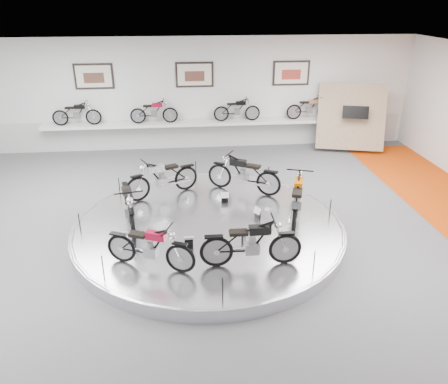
{
  "coord_description": "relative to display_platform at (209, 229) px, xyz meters",
  "views": [
    {
      "loc": [
        -0.57,
        -8.88,
        5.26
      ],
      "look_at": [
        0.4,
        0.6,
        0.96
      ],
      "focal_mm": 35.0,
      "sensor_mm": 36.0,
      "label": 1
    }
  ],
  "objects": [
    {
      "name": "shelf",
      "position": [
        0.0,
        6.4,
        0.85
      ],
      "size": [
        11.0,
        0.55,
        0.1
      ],
      "primitive_type": "cube",
      "color": "silver",
      "rests_on": "wall_back"
    },
    {
      "name": "dado_band",
      "position": [
        0.0,
        6.68,
        0.4
      ],
      "size": [
        15.68,
        0.04,
        1.1
      ],
      "primitive_type": "cube",
      "color": "#BCBCBA",
      "rests_on": "floor"
    },
    {
      "name": "bike_f",
      "position": [
        2.12,
        -0.02,
        0.71
      ],
      "size": [
        1.24,
        2.02,
        1.12
      ],
      "primitive_type": null,
      "rotation": [
        0.0,
        0.0,
        7.53
      ],
      "color": "#C05900",
      "rests_on": "display_platform"
    },
    {
      "name": "bike_b",
      "position": [
        -1.12,
        1.72,
        0.67
      ],
      "size": [
        1.87,
        1.34,
        1.05
      ],
      "primitive_type": null,
      "rotation": [
        0.0,
        0.0,
        3.6
      ],
      "color": "#B8B6BC",
      "rests_on": "display_platform"
    },
    {
      "name": "platform_rim",
      "position": [
        0.0,
        0.0,
        0.12
      ],
      "size": [
        6.4,
        6.4,
        0.1
      ],
      "primitive_type": "torus",
      "color": "#B2B2BA",
      "rests_on": "display_platform"
    },
    {
      "name": "ceiling",
      "position": [
        0.0,
        -0.3,
        3.85
      ],
      "size": [
        16.0,
        16.0,
        0.0
      ],
      "primitive_type": "plane",
      "rotation": [
        3.14,
        0.0,
        0.0
      ],
      "color": "white",
      "rests_on": "wall_back"
    },
    {
      "name": "bike_e",
      "position": [
        0.72,
        -1.85,
        0.66
      ],
      "size": [
        1.75,
        0.65,
        1.02
      ],
      "primitive_type": null,
      "rotation": [
        0.0,
        0.0,
        6.26
      ],
      "color": "black",
      "rests_on": "display_platform"
    },
    {
      "name": "poster_right",
      "position": [
        3.5,
        6.66,
        2.55
      ],
      "size": [
        1.35,
        0.06,
        0.88
      ],
      "primitive_type": "cube",
      "color": "beige",
      "rests_on": "wall_back"
    },
    {
      "name": "bike_a",
      "position": [
        1.09,
        1.75,
        0.68
      ],
      "size": [
        1.88,
        1.43,
        1.06
      ],
      "primitive_type": null,
      "rotation": [
        0.0,
        0.0,
        2.63
      ],
      "color": "black",
      "rests_on": "display_platform"
    },
    {
      "name": "shelf_bike_a",
      "position": [
        -4.2,
        6.4,
        1.27
      ],
      "size": [
        1.22,
        0.43,
        0.73
      ],
      "primitive_type": null,
      "color": "black",
      "rests_on": "shelf"
    },
    {
      "name": "bike_d",
      "position": [
        -1.27,
        -1.72,
        0.62
      ],
      "size": [
        1.7,
        1.15,
        0.95
      ],
      "primitive_type": null,
      "rotation": [
        0.0,
        0.0,
        5.88
      ],
      "color": "maroon",
      "rests_on": "display_platform"
    },
    {
      "name": "display_platform",
      "position": [
        0.0,
        0.0,
        0.0
      ],
      "size": [
        6.4,
        6.4,
        0.3
      ],
      "primitive_type": "cylinder",
      "color": "silver",
      "rests_on": "floor"
    },
    {
      "name": "display_panel",
      "position": [
        5.6,
        5.8,
        1.1
      ],
      "size": [
        2.56,
        1.52,
        2.3
      ],
      "primitive_type": "cube",
      "rotation": [
        -0.35,
        0.0,
        -0.26
      ],
      "color": "tan",
      "rests_on": "floor"
    },
    {
      "name": "shelf_bike_b",
      "position": [
        -1.5,
        6.4,
        1.27
      ],
      "size": [
        1.22,
        0.43,
        0.73
      ],
      "primitive_type": null,
      "color": "maroon",
      "rests_on": "shelf"
    },
    {
      "name": "shelf_bike_d",
      "position": [
        4.2,
        6.4,
        1.27
      ],
      "size": [
        1.22,
        0.43,
        0.73
      ],
      "primitive_type": null,
      "color": "#B8B6BC",
      "rests_on": "shelf"
    },
    {
      "name": "bike_c",
      "position": [
        -1.84,
        0.06,
        0.69
      ],
      "size": [
        0.98,
        1.92,
        1.08
      ],
      "primitive_type": null,
      "rotation": [
        0.0,
        0.0,
        4.9
      ],
      "color": "black",
      "rests_on": "display_platform"
    },
    {
      "name": "shelf_bike_c",
      "position": [
        1.5,
        6.4,
        1.27
      ],
      "size": [
        1.22,
        0.43,
        0.73
      ],
      "primitive_type": null,
      "color": "black",
      "rests_on": "shelf"
    },
    {
      "name": "floor",
      "position": [
        0.0,
        -0.3,
        -0.15
      ],
      "size": [
        16.0,
        16.0,
        0.0
      ],
      "primitive_type": "plane",
      "color": "#4E4E50",
      "rests_on": "ground"
    },
    {
      "name": "wall_back",
      "position": [
        0.0,
        6.7,
        1.85
      ],
      "size": [
        16.0,
        0.0,
        16.0
      ],
      "primitive_type": "plane",
      "rotation": [
        1.57,
        0.0,
        0.0
      ],
      "color": "silver",
      "rests_on": "floor"
    },
    {
      "name": "poster_center",
      "position": [
        0.0,
        6.66,
        2.55
      ],
      "size": [
        1.35,
        0.06,
        0.88
      ],
      "primitive_type": "cube",
      "color": "beige",
      "rests_on": "wall_back"
    },
    {
      "name": "poster_left",
      "position": [
        -3.5,
        6.66,
        2.55
      ],
      "size": [
        1.35,
        0.06,
        0.88
      ],
      "primitive_type": "cube",
      "color": "beige",
      "rests_on": "wall_back"
    }
  ]
}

